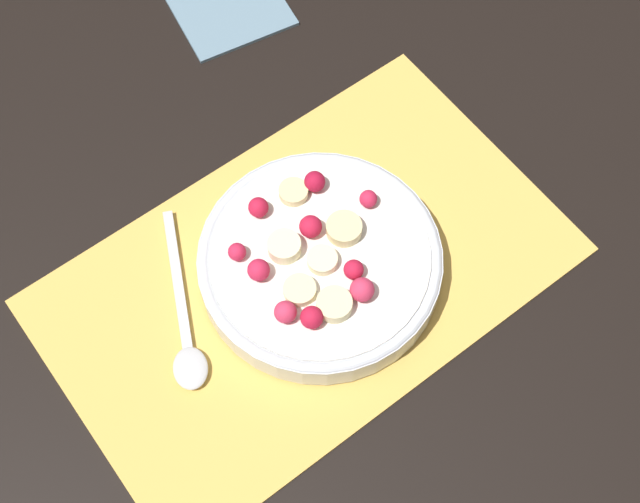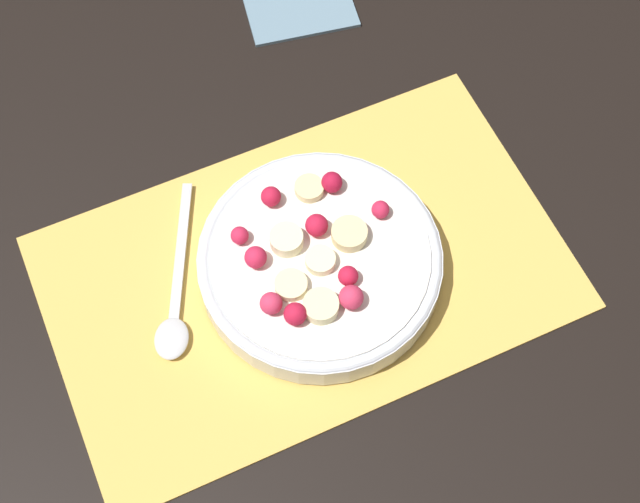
# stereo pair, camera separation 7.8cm
# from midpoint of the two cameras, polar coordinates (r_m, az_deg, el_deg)

# --- Properties ---
(ground_plane) EXTENTS (3.00, 3.00, 0.00)m
(ground_plane) POSITION_cam_midpoint_polar(r_m,az_deg,el_deg) (0.82, -3.62, -1.85)
(ground_plane) COLOR black
(placemat) EXTENTS (0.47, 0.29, 0.01)m
(placemat) POSITION_cam_midpoint_polar(r_m,az_deg,el_deg) (0.81, -3.63, -1.76)
(placemat) COLOR #E0B251
(placemat) RESTS_ON ground_plane
(fruit_bowl) EXTENTS (0.22, 0.22, 0.05)m
(fruit_bowl) POSITION_cam_midpoint_polar(r_m,az_deg,el_deg) (0.79, -2.82, -0.91)
(fruit_bowl) COLOR silver
(fruit_bowl) RESTS_ON placemat
(spoon) EXTENTS (0.09, 0.17, 0.01)m
(spoon) POSITION_cam_midpoint_polar(r_m,az_deg,el_deg) (0.80, -11.36, -5.62)
(spoon) COLOR silver
(spoon) RESTS_ON placemat
(napkin) EXTENTS (0.13, 0.13, 0.01)m
(napkin) POSITION_cam_midpoint_polar(r_m,az_deg,el_deg) (1.00, -8.22, 15.23)
(napkin) COLOR slate
(napkin) RESTS_ON ground_plane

